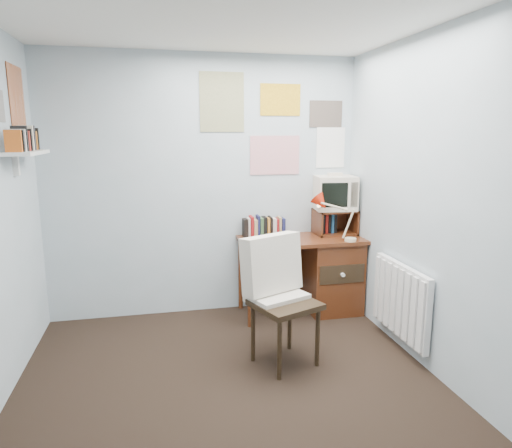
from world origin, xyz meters
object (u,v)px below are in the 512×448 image
Objects in this scene: desk at (326,271)px; crt_tv at (334,191)px; desk_lamp at (351,221)px; radiator at (401,300)px; tv_riser at (335,222)px; desk_chair at (285,304)px; wall_shelf at (26,153)px.

crt_tv reaches higher than desk.
desk is at bearing 109.50° from desk_lamp.
radiator is at bearing -72.76° from desk.
tv_riser is at bearing 99.28° from radiator.
crt_tv is at bearing 81.37° from desk_lamp.
desk is 0.97m from radiator.
crt_tv reaches higher than tv_riser.
wall_shelf is (-1.86, 0.59, 1.14)m from desk_chair.
radiator is (0.18, -1.06, -0.77)m from crt_tv.
radiator is (0.14, -0.71, -0.54)m from desk_lamp.
desk_lamp is at bearing 101.33° from radiator.
wall_shelf reaches higher than crt_tv.
desk is 3.09× the size of crt_tv.
tv_riser is at bearing -66.32° from crt_tv.
wall_shelf reaches higher than tv_riser.
radiator is at bearing -19.39° from desk_chair.
wall_shelf is (-2.69, -0.49, 0.74)m from tv_riser.
desk_lamp is 0.90m from radiator.
wall_shelf is (-2.68, -0.51, 0.43)m from crt_tv.
desk_chair is at bearing -126.14° from desk.
crt_tv is 2.76m from wall_shelf.
desk_lamp is 0.49× the size of radiator.
desk_chair is 1.54m from crt_tv.
desk is at bearing -124.13° from crt_tv.
wall_shelf is (-2.57, -0.38, 1.21)m from desk.
tv_riser is 2.83m from wall_shelf.
desk_chair is at bearing -152.88° from desk_lamp.
radiator is (1.00, 0.04, -0.06)m from desk_chair.
desk is 2.87m from wall_shelf.
desk is 1.24× the size of desk_chair.
crt_tv is at bearing 31.65° from desk_chair.
desk_chair is 2.26m from wall_shelf.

